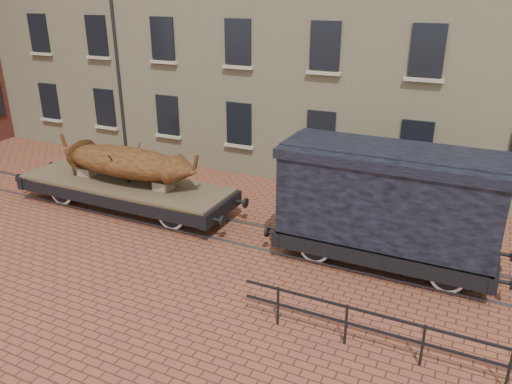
% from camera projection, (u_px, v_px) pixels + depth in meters
% --- Properties ---
extents(ground, '(90.00, 90.00, 0.00)m').
position_uv_depth(ground, '(238.00, 233.00, 15.99)').
color(ground, brown).
extents(rail_track, '(30.00, 1.52, 0.06)m').
position_uv_depth(rail_track, '(238.00, 232.00, 15.97)').
color(rail_track, '#59595E').
rests_on(rail_track, ground).
extents(fence, '(11.20, 0.06, 1.00)m').
position_uv_depth(fence, '(511.00, 362.00, 9.44)').
color(fence, black).
rests_on(fence, ground).
extents(flatcar_wagon, '(8.74, 2.37, 1.32)m').
position_uv_depth(flatcar_wagon, '(125.00, 187.00, 17.46)').
color(flatcar_wagon, '#493F27').
rests_on(flatcar_wagon, ground).
extents(iron_boat, '(5.80, 1.69, 1.42)m').
position_uv_depth(iron_boat, '(126.00, 162.00, 17.03)').
color(iron_boat, brown).
rests_on(iron_boat, flatcar_wagon).
extents(goods_van, '(6.56, 2.39, 3.39)m').
position_uv_depth(goods_van, '(389.00, 195.00, 13.36)').
color(goods_van, black).
rests_on(goods_van, ground).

